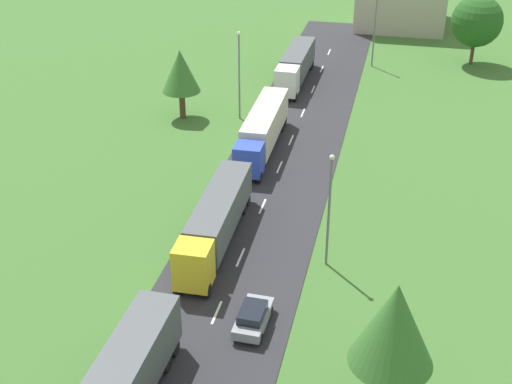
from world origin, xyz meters
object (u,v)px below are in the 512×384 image
truck_third (263,128)px  tree_elm (477,21)px  lamppost_fourth (375,28)px  tree_pine (394,325)px  tree_birch (181,71)px  car_third (253,317)px  lamppost_second (329,206)px  truck_fourth (296,65)px  lamppost_third (239,72)px  truck_second (216,220)px

truck_third → tree_elm: (20.46, 30.44, 3.28)m
lamppost_fourth → tree_pine: 57.94m
tree_birch → tree_elm: (30.34, 24.63, 0.41)m
car_third → lamppost_second: (3.56, 8.04, 3.99)m
truck_third → truck_fourth: size_ratio=1.06×
lamppost_fourth → tree_birch: lamppost_fourth is taller
truck_fourth → lamppost_fourth: lamppost_fourth is taller
truck_third → lamppost_second: size_ratio=1.62×
tree_pine → car_third: bearing=148.9°
truck_fourth → tree_elm: 23.83m
lamppost_third → lamppost_fourth: bearing=58.5°
truck_fourth → truck_third: bearing=-89.6°
truck_third → lamppost_third: size_ratio=1.53×
lamppost_second → tree_pine: 14.15m
truck_third → tree_pine: bearing=-66.4°
car_third → lamppost_fourth: bearing=86.4°
lamppost_fourth → tree_pine: size_ratio=1.03×
truck_fourth → tree_pine: size_ratio=1.59×
tree_pine → truck_third: bearing=113.6°
car_third → lamppost_second: 9.65m
lamppost_second → tree_birch: (-18.36, 23.52, 0.22)m
truck_second → tree_pine: (13.39, -14.00, 3.83)m
car_third → truck_third: bearing=100.8°
truck_third → lamppost_third: lamppost_third is taller
tree_elm → truck_second: bearing=-113.3°
lamppost_third → tree_pine: lamppost_third is taller
car_third → lamppost_fourth: lamppost_fourth is taller
car_third → lamppost_fourth: 52.79m
truck_second → tree_pine: bearing=-46.3°
car_third → tree_elm: (15.53, 56.18, 4.62)m
lamppost_fourth → car_third: bearing=-93.6°
tree_birch → tree_elm: bearing=39.1°
lamppost_third → tree_birch: bearing=-169.7°
car_third → tree_elm: tree_elm is taller
truck_second → tree_elm: bearing=66.7°
truck_third → tree_birch: size_ratio=1.94×
truck_second → lamppost_second: bearing=-5.5°
truck_fourth → tree_elm: size_ratio=1.55×
lamppost_second → tree_pine: size_ratio=1.04×
lamppost_second → lamppost_fourth: size_ratio=1.01×
tree_birch → tree_pine: size_ratio=0.87×
lamppost_fourth → tree_birch: 27.73m
truck_third → lamppost_second: (8.49, -17.71, 2.65)m
truck_fourth → tree_birch: 16.60m
car_third → tree_pine: bearing=-31.1°
truck_fourth → tree_birch: tree_birch is taller
tree_elm → lamppost_second: bearing=-104.0°
truck_third → car_third: bearing=-79.2°
truck_fourth → lamppost_third: 12.99m
truck_second → lamppost_third: (-4.05, 23.78, 3.01)m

